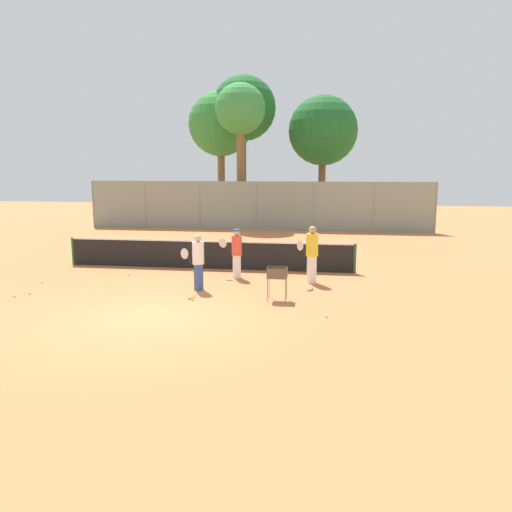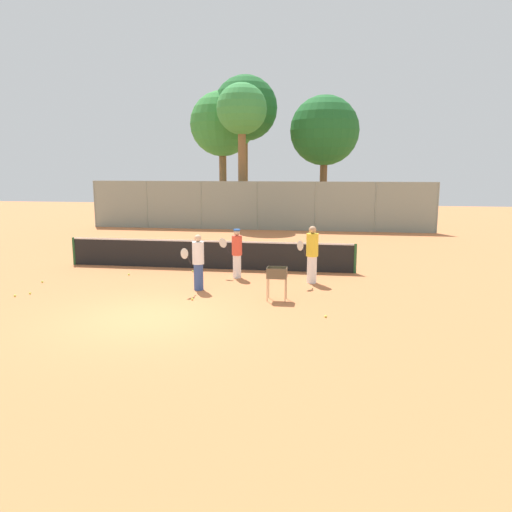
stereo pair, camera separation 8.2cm
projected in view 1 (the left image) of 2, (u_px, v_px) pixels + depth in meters
The scene contains 19 objects.
ground_plane at pixel (148, 318), 12.57m from camera, with size 80.00×80.00×0.00m, color #C67242.
tennis_net at pixel (208, 254), 18.59m from camera, with size 10.88×0.10×1.07m.
back_fence at pixel (256, 206), 30.15m from camera, with size 21.04×0.08×2.93m.
tree_0 at pixel (240, 112), 31.12m from camera, with size 3.17×3.17×8.95m.
tree_1 at pixel (323, 131), 33.26m from camera, with size 4.61×4.61×8.49m.
tree_2 at pixel (244, 109), 34.12m from camera, with size 4.40×4.40×9.96m.
tree_3 at pixel (221, 125), 34.51m from camera, with size 4.45×4.45×8.97m.
player_white_outfit at pixel (236, 253), 17.00m from camera, with size 0.89×0.36×1.68m.
player_red_cap at pixel (198, 262), 15.28m from camera, with size 0.59×0.81×1.73m.
player_yellow_shirt at pixel (312, 254), 16.24m from camera, with size 0.70×0.79×1.88m.
ball_cart at pixel (277, 275), 14.14m from camera, with size 0.56×0.41×0.95m.
tennis_ball_0 at pixel (30, 293), 14.87m from camera, with size 0.07×0.07×0.07m, color #D1E54C.
tennis_ball_1 at pixel (128, 274), 17.51m from camera, with size 0.07×0.07×0.07m, color #D1E54C.
tennis_ball_2 at pixel (326, 316), 12.59m from camera, with size 0.07×0.07×0.07m, color #D1E54C.
tennis_ball_3 at pixel (14, 296), 14.58m from camera, with size 0.07×0.07×0.07m, color #D1E54C.
tennis_ball_4 at pixel (193, 299), 14.23m from camera, with size 0.07×0.07×0.07m, color #D1E54C.
tennis_ball_5 at pixel (42, 282), 16.37m from camera, with size 0.07×0.07×0.07m, color #D1E54C.
tennis_ball_6 at pixel (192, 271), 18.09m from camera, with size 0.07×0.07×0.07m, color #D1E54C.
parked_car at pixel (202, 213), 34.60m from camera, with size 4.20×1.70×1.60m.
Camera 1 is at (4.49, -11.56, 3.73)m, focal length 35.00 mm.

